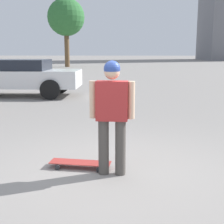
% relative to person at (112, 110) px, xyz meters
% --- Properties ---
extents(ground_plane, '(220.00, 220.00, 0.00)m').
position_rel_person_xyz_m(ground_plane, '(0.00, 0.00, -0.93)').
color(ground_plane, gray).
extents(person, '(0.22, 0.62, 1.60)m').
position_rel_person_xyz_m(person, '(0.00, 0.00, 0.00)').
color(person, '#4C4742').
rests_on(person, ground_plane).
extents(skateboard, '(0.38, 0.93, 0.09)m').
position_rel_person_xyz_m(skateboard, '(0.21, 0.49, -0.85)').
color(skateboard, '#A5332D').
rests_on(skateboard, ground_plane).
extents(car_parked_near, '(2.00, 4.81, 1.40)m').
position_rel_person_xyz_m(car_parked_near, '(7.62, 4.00, -0.17)').
color(car_parked_near, silver).
rests_on(car_parked_near, ground_plane).
extents(tree_distant, '(3.91, 3.91, 7.16)m').
position_rel_person_xyz_m(tree_distant, '(29.65, 6.26, 4.23)').
color(tree_distant, brown).
rests_on(tree_distant, ground_plane).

